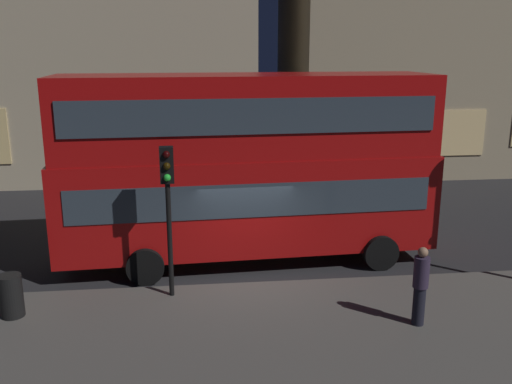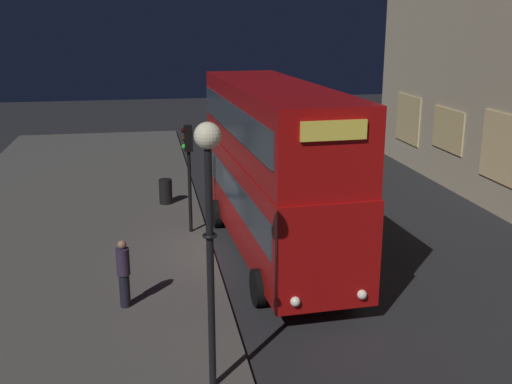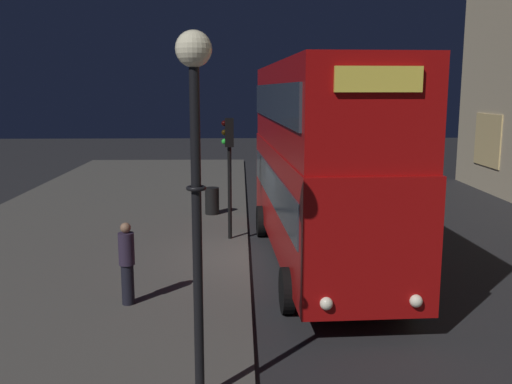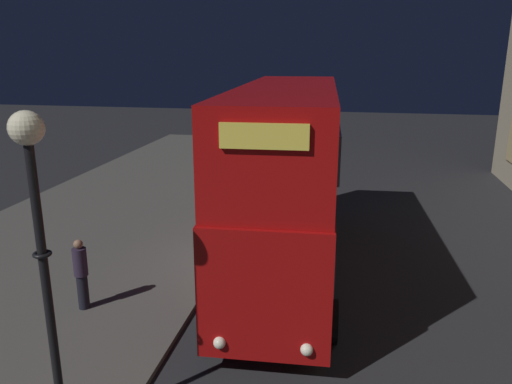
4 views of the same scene
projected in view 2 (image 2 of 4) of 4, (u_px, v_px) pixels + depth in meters
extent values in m
plane|color=#232326|center=(232.00, 253.00, 19.38)|extent=(80.00, 80.00, 0.00)
cube|color=#4C4944|center=(52.00, 263.00, 18.41)|extent=(44.00, 9.80, 0.12)
cube|color=#E5C67F|center=(408.00, 119.00, 30.38)|extent=(2.65, 0.06, 2.35)
cube|color=#E5C67F|center=(448.00, 130.00, 26.40)|extent=(2.65, 0.06, 1.82)
cube|color=#F2D18C|center=(502.00, 148.00, 22.47)|extent=(2.65, 0.06, 2.57)
cube|color=#9E0C0C|center=(273.00, 198.00, 18.96)|extent=(10.54, 3.06, 2.64)
cube|color=#9E0C0C|center=(274.00, 121.00, 18.31)|extent=(10.33, 3.00, 2.17)
cube|color=#2D3842|center=(273.00, 187.00, 18.87)|extent=(9.71, 3.08, 0.90)
cube|color=#2D3842|center=(274.00, 117.00, 18.28)|extent=(9.71, 3.08, 0.90)
cube|color=#F2D84C|center=(334.00, 130.00, 13.31)|extent=(0.16, 1.53, 0.44)
sphere|color=white|center=(362.00, 295.00, 14.50)|extent=(0.24, 0.24, 0.24)
sphere|color=white|center=(295.00, 302.00, 14.14)|extent=(0.24, 0.24, 0.24)
cylinder|color=black|center=(354.00, 278.00, 16.29)|extent=(0.99, 0.29, 0.98)
cylinder|color=black|center=(258.00, 288.00, 15.71)|extent=(0.99, 0.29, 0.98)
cylinder|color=black|center=(288.00, 208.00, 22.30)|extent=(0.99, 0.29, 0.98)
cylinder|color=black|center=(217.00, 213.00, 21.72)|extent=(0.99, 0.29, 0.98)
cylinder|color=black|center=(190.00, 192.00, 20.60)|extent=(0.12, 0.12, 2.83)
cube|color=black|center=(188.00, 138.00, 20.09)|extent=(0.33, 0.27, 0.85)
sphere|color=black|center=(184.00, 130.00, 19.99)|extent=(0.17, 0.17, 0.17)
sphere|color=black|center=(184.00, 138.00, 20.06)|extent=(0.17, 0.17, 0.17)
sphere|color=green|center=(184.00, 147.00, 20.14)|extent=(0.17, 0.17, 0.17)
cylinder|color=black|center=(211.00, 274.00, 11.48)|extent=(0.14, 0.14, 4.83)
torus|color=black|center=(210.00, 236.00, 11.27)|extent=(0.28, 0.28, 0.06)
sphere|color=#F9EFC6|center=(208.00, 136.00, 10.76)|extent=(0.49, 0.49, 0.49)
cylinder|color=black|center=(125.00, 290.00, 15.39)|extent=(0.27, 0.27, 0.87)
cylinder|color=#2D2338|center=(123.00, 262.00, 15.17)|extent=(0.33, 0.33, 0.69)
sphere|color=#8C664C|center=(122.00, 245.00, 15.05)|extent=(0.22, 0.22, 0.22)
cylinder|color=black|center=(166.00, 191.00, 24.06)|extent=(0.52, 0.52, 0.98)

